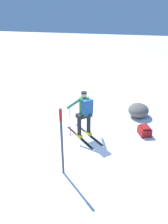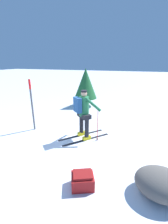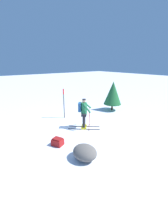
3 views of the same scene
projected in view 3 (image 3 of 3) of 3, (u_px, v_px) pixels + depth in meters
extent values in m
plane|color=white|center=(74.00, 128.00, 8.85)|extent=(80.00, 80.00, 0.00)
cube|color=black|center=(84.00, 126.00, 9.00)|extent=(1.29, 1.43, 0.01)
cube|color=yellow|center=(84.00, 125.00, 8.97)|extent=(0.28, 0.30, 0.12)
cylinder|color=black|center=(84.00, 119.00, 8.84)|extent=(0.15, 0.15, 0.73)
cube|color=black|center=(84.00, 129.00, 8.62)|extent=(1.29, 1.43, 0.01)
cube|color=yellow|center=(84.00, 128.00, 8.60)|extent=(0.28, 0.30, 0.12)
cylinder|color=black|center=(84.00, 121.00, 8.46)|extent=(0.15, 0.15, 0.73)
cube|color=black|center=(84.00, 114.00, 8.53)|extent=(0.60, 0.58, 0.14)
cylinder|color=#1E663D|center=(84.00, 109.00, 8.43)|extent=(0.34, 0.34, 0.66)
sphere|color=tan|center=(84.00, 101.00, 8.29)|extent=(0.21, 0.21, 0.21)
cylinder|color=black|center=(84.00, 99.00, 8.26)|extent=(0.20, 0.20, 0.06)
cube|color=navy|center=(80.00, 107.00, 8.42)|extent=(0.37, 0.35, 0.50)
cylinder|color=red|center=(89.00, 116.00, 9.00)|extent=(0.02, 0.02, 1.17)
cylinder|color=black|center=(89.00, 124.00, 9.17)|extent=(0.07, 0.07, 0.01)
cylinder|color=#1E663D|center=(87.00, 105.00, 8.68)|extent=(0.10, 0.53, 0.45)
cylinder|color=red|center=(89.00, 121.00, 8.21)|extent=(0.02, 0.02, 1.17)
cylinder|color=black|center=(89.00, 130.00, 8.38)|extent=(0.07, 0.07, 0.01)
cylinder|color=#1E663D|center=(87.00, 108.00, 8.08)|extent=(0.54, 0.16, 0.45)
cube|color=maroon|center=(58.00, 142.00, 6.95)|extent=(0.61, 0.57, 0.30)
cube|color=maroon|center=(57.00, 139.00, 6.89)|extent=(0.51, 0.46, 0.06)
cylinder|color=#4C4C51|center=(64.00, 104.00, 10.06)|extent=(0.07, 0.07, 2.02)
cylinder|color=red|center=(63.00, 92.00, 9.79)|extent=(0.08, 0.08, 0.36)
ellipsoid|color=#5B5651|center=(85.00, 152.00, 5.93)|extent=(1.04, 0.89, 0.57)
cylinder|color=#4C331E|center=(112.00, 107.00, 11.99)|extent=(0.14, 0.14, 0.50)
cone|color=#1E5B2D|center=(113.00, 93.00, 11.63)|extent=(1.37, 1.37, 1.78)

